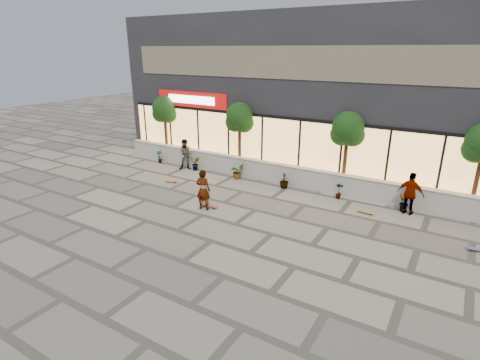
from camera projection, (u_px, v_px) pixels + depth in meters
The scene contains 19 objects.
ground at pixel (211, 241), 13.69m from camera, with size 80.00×80.00×0.00m, color #A09A8A.
planter_wall at pixel (291, 175), 19.15m from camera, with size 22.00×0.42×1.04m.
retail_building at pixel (331, 91), 22.33m from camera, with size 24.00×9.17×8.50m.
shrub_a at pixel (160, 157), 22.92m from camera, with size 0.43×0.29×0.81m, color #143310.
shrub_b at pixel (196, 163), 21.55m from camera, with size 0.45×0.36×0.81m, color #143310.
shrub_c at pixel (237, 171), 20.17m from camera, with size 0.73×0.63×0.81m, color #143310.
shrub_d at pixel (284, 180), 18.80m from camera, with size 0.45×0.45×0.81m, color #143310.
shrub_e at pixel (339, 191), 17.42m from camera, with size 0.43×0.29×0.81m, color #143310.
shrub_f at pixel (403, 203), 16.05m from camera, with size 0.45×0.36×0.81m, color #143310.
tree_west at pixel (164, 111), 23.32m from camera, with size 1.60×1.50×3.92m.
tree_midwest at pixel (240, 119), 20.62m from camera, with size 1.60×1.50×3.92m.
tree_mideast at pixel (348, 131), 17.67m from camera, with size 1.60×1.50×3.92m.
skater_center at pixel (203, 190), 16.12m from camera, with size 0.66×0.43×1.81m, color silver.
skater_left at pixel (186, 154), 21.55m from camera, with size 0.87×0.68×1.79m, color tan.
skater_right_near at pixel (411, 194), 15.63m from camera, with size 1.08×0.45×1.85m, color white.
skateboard_center at pixel (209, 206), 16.56m from camera, with size 0.83×0.26×0.10m.
skateboard_left at pixel (171, 181), 19.66m from camera, with size 0.73×0.38×0.09m.
skateboard_right_near at pixel (366, 212), 15.95m from camera, with size 0.72×0.23×0.09m.
skateboard_right_far at pixel (479, 250), 12.94m from camera, with size 0.77×0.27×0.09m.
Camera 1 is at (7.23, -9.84, 6.65)m, focal length 28.00 mm.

